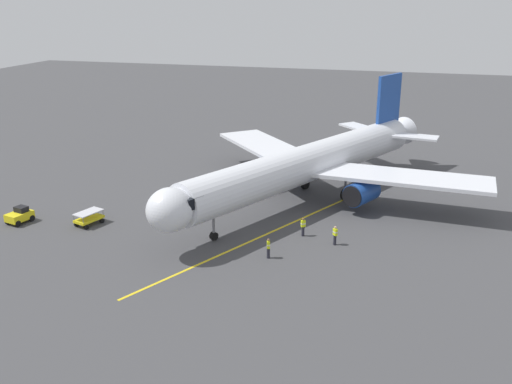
# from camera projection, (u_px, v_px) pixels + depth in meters

# --- Properties ---
(ground_plane) EXTENTS (220.00, 220.00, 0.00)m
(ground_plane) POSITION_uv_depth(u_px,v_px,m) (324.00, 195.00, 61.29)
(ground_plane) COLOR #424244
(apron_lead_in_line) EXTENTS (17.82, 36.02, 0.01)m
(apron_lead_in_line) POSITION_uv_depth(u_px,v_px,m) (295.00, 221.00, 54.21)
(apron_lead_in_line) COLOR yellow
(apron_lead_in_line) RESTS_ON ground
(airplane) EXTENTS (31.63, 37.64, 11.50)m
(airplane) POSITION_uv_depth(u_px,v_px,m) (310.00, 163.00, 58.57)
(airplane) COLOR silver
(airplane) RESTS_ON ground
(ground_crew_marshaller) EXTENTS (0.36, 0.46, 1.71)m
(ground_crew_marshaller) POSITION_uv_depth(u_px,v_px,m) (268.00, 248.00, 46.36)
(ground_crew_marshaller) COLOR #23232D
(ground_crew_marshaller) RESTS_ON ground
(ground_crew_wing_walker) EXTENTS (0.47, 0.45, 1.71)m
(ground_crew_wing_walker) POSITION_uv_depth(u_px,v_px,m) (303.00, 227.00, 50.66)
(ground_crew_wing_walker) COLOR #23232D
(ground_crew_wing_walker) RESTS_ON ground
(ground_crew_loader) EXTENTS (0.46, 0.46, 1.71)m
(ground_crew_loader) POSITION_uv_depth(u_px,v_px,m) (335.00, 235.00, 48.85)
(ground_crew_loader) COLOR #23232D
(ground_crew_loader) RESTS_ON ground
(tug_near_nose) EXTENTS (2.02, 2.59, 1.50)m
(tug_near_nose) POSITION_uv_depth(u_px,v_px,m) (20.00, 215.00, 53.76)
(tug_near_nose) COLOR yellow
(tug_near_nose) RESTS_ON ground
(baggage_cart_portside) EXTENTS (2.17, 2.90, 1.27)m
(baggage_cart_portside) POSITION_uv_depth(u_px,v_px,m) (89.00, 218.00, 53.27)
(baggage_cart_portside) COLOR yellow
(baggage_cart_portside) RESTS_ON ground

